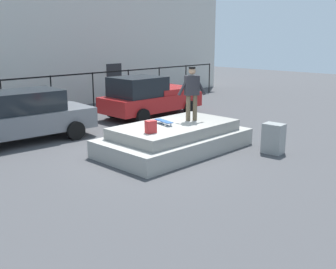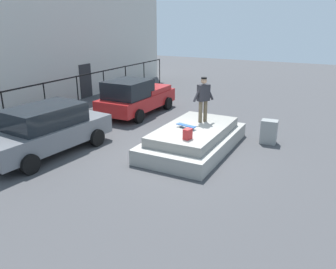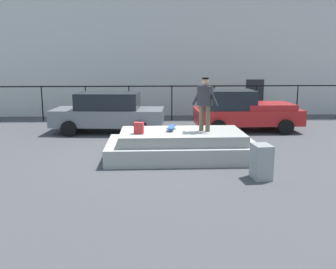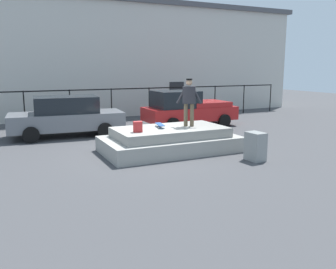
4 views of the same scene
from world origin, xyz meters
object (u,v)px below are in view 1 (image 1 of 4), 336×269
Objects in this scene: backpack at (151,127)px; car_grey_sedan_near at (21,116)px; skateboard at (164,121)px; utility_box at (273,138)px; skateboarder at (192,90)px; car_red_pickup_mid at (149,96)px.

car_grey_sedan_near is (-1.42, 4.78, -0.15)m from backpack.
skateboard reaches higher than utility_box.
backpack is 4.99m from car_grey_sedan_near.
skateboard is at bearing 127.30° from utility_box.
utility_box is (4.64, -6.72, -0.42)m from car_grey_sedan_near.
skateboarder is 2.22m from backpack.
car_grey_sedan_near is 5.33× the size of utility_box.
skateboarder is 4.79× the size of backpack.
backpack is (-2.05, -0.31, -0.79)m from skateboarder.
car_grey_sedan_near is (-2.44, 4.26, -0.08)m from skateboard.
car_grey_sedan_near is at bearing -179.32° from car_red_pickup_mid.
skateboard is 0.16× the size of car_grey_sedan_near.
skateboard is 0.17× the size of car_red_pickup_mid.
backpack is 0.08× the size of car_red_pickup_mid.
skateboarder reaches higher than car_grey_sedan_near.
skateboarder reaches higher than utility_box.
skateboarder is 5.74m from car_grey_sedan_near.
car_red_pickup_mid reaches higher than utility_box.
utility_box is (-1.22, -6.79, -0.44)m from car_red_pickup_mid.
skateboarder is at bearing -117.82° from car_red_pickup_mid.
car_red_pickup_mid is at bearing 75.36° from utility_box.
skateboard is 3.34m from utility_box.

